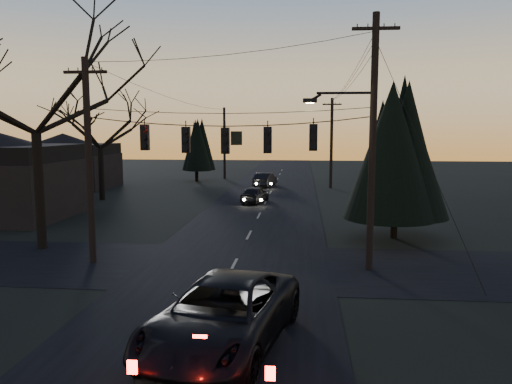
# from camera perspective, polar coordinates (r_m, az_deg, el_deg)

# --- Properties ---
(main_road) EXTENTS (8.00, 120.00, 0.02)m
(main_road) POSITION_cam_1_polar(r_m,az_deg,el_deg) (30.49, -0.00, -3.37)
(main_road) COLOR black
(main_road) RESTS_ON ground
(cross_road) EXTENTS (60.00, 7.00, 0.02)m
(cross_road) POSITION_cam_1_polar(r_m,az_deg,el_deg) (20.81, -2.59, -8.42)
(cross_road) COLOR black
(cross_road) RESTS_ON ground
(utility_pole_right) EXTENTS (5.00, 0.30, 10.00)m
(utility_pole_right) POSITION_cam_1_polar(r_m,az_deg,el_deg) (20.80, 12.77, -8.63)
(utility_pole_right) COLOR black
(utility_pole_right) RESTS_ON ground
(utility_pole_left) EXTENTS (1.80, 0.30, 8.50)m
(utility_pole_left) POSITION_cam_1_polar(r_m,az_deg,el_deg) (22.42, -18.11, -7.66)
(utility_pole_left) COLOR black
(utility_pole_left) RESTS_ON ground
(utility_pole_far_r) EXTENTS (1.80, 0.30, 8.50)m
(utility_pole_far_r) POSITION_cam_1_polar(r_m,az_deg,el_deg) (48.25, 8.52, 0.46)
(utility_pole_far_r) COLOR black
(utility_pole_far_r) RESTS_ON ground
(utility_pole_far_l) EXTENTS (0.30, 0.30, 8.00)m
(utility_pole_far_l) POSITION_cam_1_polar(r_m,az_deg,el_deg) (56.81, -3.59, 1.54)
(utility_pole_far_l) COLOR black
(utility_pole_far_l) RESTS_ON ground
(span_signal_assembly) EXTENTS (11.50, 0.44, 1.61)m
(span_signal_assembly) POSITION_cam_1_polar(r_m,az_deg,el_deg) (20.08, -3.36, 6.09)
(span_signal_assembly) COLOR black
(span_signal_assembly) RESTS_ON ground
(bare_tree_left) EXTENTS (9.16, 9.16, 10.84)m
(bare_tree_left) POSITION_cam_1_polar(r_m,az_deg,el_deg) (25.29, -24.08, 11.06)
(bare_tree_left) COLOR black
(bare_tree_left) RESTS_ON ground
(evergreen_right) EXTENTS (4.58, 4.58, 7.80)m
(evergreen_right) POSITION_cam_1_polar(r_m,az_deg,el_deg) (26.39, 15.78, 4.51)
(evergreen_right) COLOR black
(evergreen_right) RESTS_ON ground
(bare_tree_dist) EXTENTS (6.54, 6.54, 8.18)m
(bare_tree_dist) POSITION_cam_1_polar(r_m,az_deg,el_deg) (41.25, -17.44, 7.04)
(bare_tree_dist) COLOR black
(bare_tree_dist) RESTS_ON ground
(evergreen_dist) EXTENTS (3.26, 3.26, 6.13)m
(evergreen_dist) POSITION_cam_1_polar(r_m,az_deg,el_deg) (54.09, -6.84, 5.10)
(evergreen_dist) COLOR black
(evergreen_dist) RESTS_ON ground
(house_left_far) EXTENTS (9.00, 7.00, 5.20)m
(house_left_far) POSITION_cam_1_polar(r_m,az_deg,el_deg) (51.28, -21.10, 3.37)
(house_left_far) COLOR black
(house_left_far) RESTS_ON ground
(suv_near) EXTENTS (4.10, 6.72, 1.74)m
(suv_near) POSITION_cam_1_polar(r_m,az_deg,el_deg) (13.21, -3.79, -13.87)
(suv_near) COLOR black
(suv_near) RESTS_ON ground
(sedan_oncoming_a) EXTENTS (2.14, 3.93, 1.27)m
(sedan_oncoming_a) POSITION_cam_1_polar(r_m,az_deg,el_deg) (38.00, -0.13, -0.31)
(sedan_oncoming_a) COLOR black
(sedan_oncoming_a) RESTS_ON ground
(sedan_oncoming_b) EXTENTS (2.17, 4.33, 1.36)m
(sedan_oncoming_b) POSITION_cam_1_polar(r_m,az_deg,el_deg) (48.57, 1.07, 1.40)
(sedan_oncoming_b) COLOR black
(sedan_oncoming_b) RESTS_ON ground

